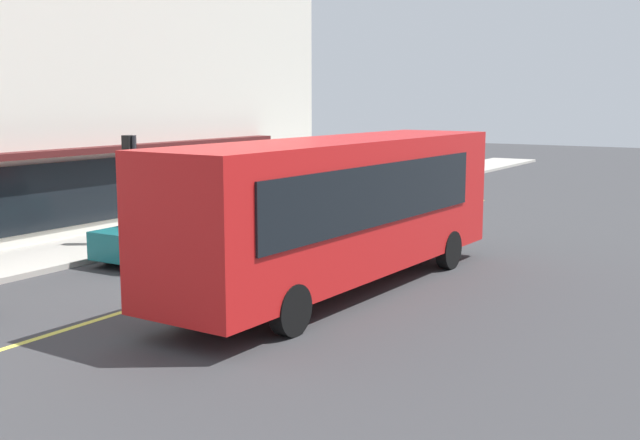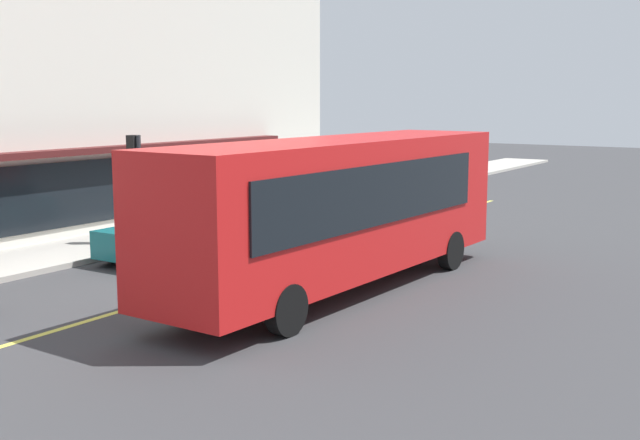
{
  "view_description": "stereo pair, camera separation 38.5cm",
  "coord_description": "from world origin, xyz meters",
  "px_view_note": "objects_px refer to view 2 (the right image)",
  "views": [
    {
      "loc": [
        -14.54,
        -11.86,
        4.42
      ],
      "look_at": [
        0.76,
        -2.33,
        1.6
      ],
      "focal_mm": 43.94,
      "sensor_mm": 36.0,
      "label": 1
    },
    {
      "loc": [
        -14.33,
        -12.18,
        4.42
      ],
      "look_at": [
        0.76,
        -2.33,
        1.6
      ],
      "focal_mm": 43.94,
      "sensor_mm": 36.0,
      "label": 2
    }
  ],
  "objects_px": {
    "car_teal": "(173,231)",
    "pedestrian_mid_block": "(192,190)",
    "bus": "(341,205)",
    "traffic_light": "(135,163)"
  },
  "relations": [
    {
      "from": "traffic_light",
      "to": "bus",
      "type": "bearing_deg",
      "value": -97.58
    },
    {
      "from": "car_teal",
      "to": "pedestrian_mid_block",
      "type": "bearing_deg",
      "value": 37.39
    },
    {
      "from": "traffic_light",
      "to": "car_teal",
      "type": "distance_m",
      "value": 2.55
    },
    {
      "from": "traffic_light",
      "to": "pedestrian_mid_block",
      "type": "height_order",
      "value": "traffic_light"
    },
    {
      "from": "bus",
      "to": "car_teal",
      "type": "distance_m",
      "value": 6.09
    },
    {
      "from": "bus",
      "to": "car_teal",
      "type": "xyz_separation_m",
      "value": [
        0.67,
        5.92,
        -1.24
      ]
    },
    {
      "from": "bus",
      "to": "pedestrian_mid_block",
      "type": "bearing_deg",
      "value": 60.29
    },
    {
      "from": "bus",
      "to": "pedestrian_mid_block",
      "type": "relative_size",
      "value": 6.54
    },
    {
      "from": "bus",
      "to": "traffic_light",
      "type": "distance_m",
      "value": 7.78
    },
    {
      "from": "car_teal",
      "to": "pedestrian_mid_block",
      "type": "xyz_separation_m",
      "value": [
        4.81,
        3.68,
        0.44
      ]
    }
  ]
}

